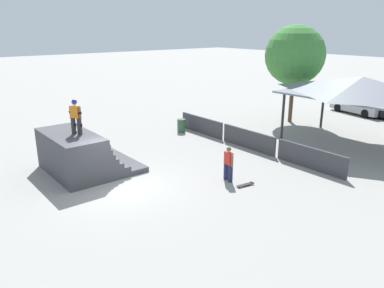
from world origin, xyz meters
TOP-DOWN VIEW (x-y plane):
  - ground_plane at (0.00, 0.00)m, footprint 160.00×160.00m
  - quarter_pipe_ramp at (-2.75, -0.57)m, footprint 4.03×3.81m
  - skater_on_deck at (-2.46, -0.68)m, footprint 0.66×0.44m
  - skateboard_on_deck at (-3.02, -0.57)m, footprint 0.80×0.45m
  - bystander_walking at (2.38, 4.09)m, footprint 0.64×0.28m
  - skateboard_on_ground at (3.28, 4.30)m, footprint 0.32×0.87m
  - barrier_fence at (-0.25, 8.22)m, footprint 11.87×0.12m
  - pavilion_shelter at (3.30, 13.28)m, footprint 8.33×4.96m
  - tree_far_back at (-2.64, 15.18)m, footprint 4.09×4.09m
  - trash_bin at (-5.34, 7.39)m, footprint 0.52×0.52m
  - parked_car_silver at (-0.92, 21.49)m, footprint 4.42×2.41m

SIDE VIEW (x-z plane):
  - ground_plane at x=0.00m, z-range 0.00..0.00m
  - skateboard_on_ground at x=3.28m, z-range 0.01..0.10m
  - trash_bin at x=-5.34m, z-range 0.00..0.85m
  - barrier_fence at x=-0.25m, z-range 0.00..1.05m
  - parked_car_silver at x=-0.92m, z-range -0.04..1.24m
  - quarter_pipe_ramp at x=-2.75m, z-range -0.12..1.81m
  - bystander_walking at x=2.38m, z-range 0.09..1.67m
  - skateboard_on_deck at x=-3.02m, z-range 1.94..2.03m
  - skater_on_deck at x=-2.46m, z-range 2.05..3.63m
  - pavilion_shelter at x=3.30m, z-range 1.39..5.35m
  - tree_far_back at x=-2.64m, z-range 1.31..8.03m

